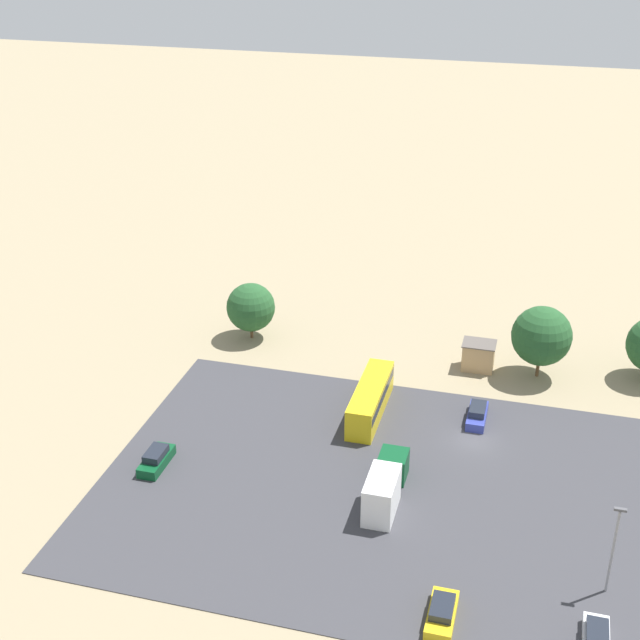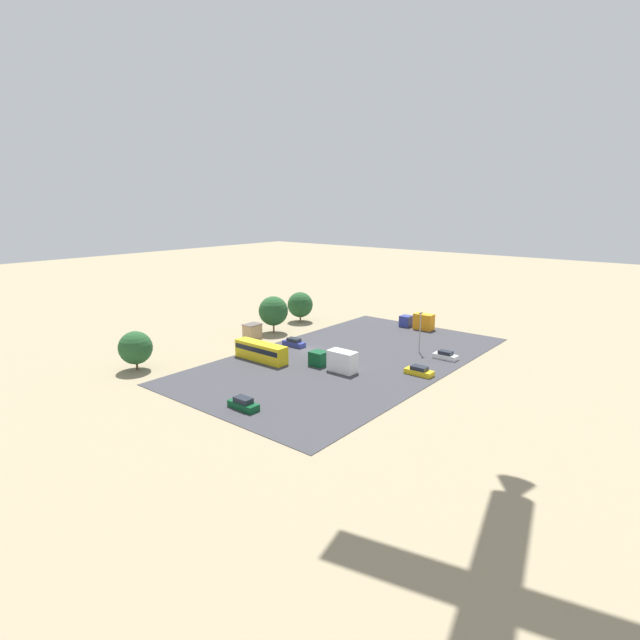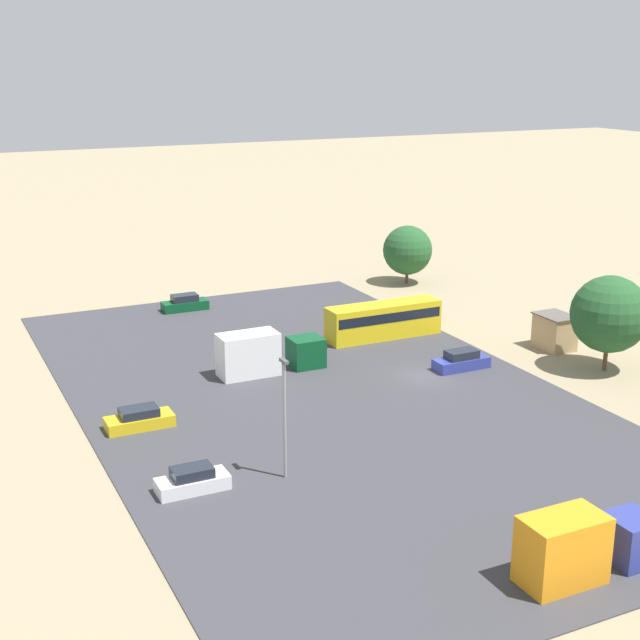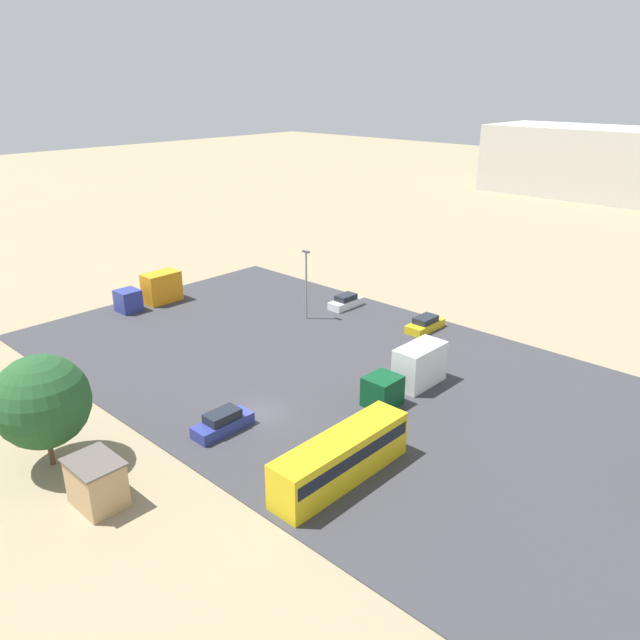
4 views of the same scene
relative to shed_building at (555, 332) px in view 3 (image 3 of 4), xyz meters
name	(u,v)px [view 3 (image 3 of 4)]	position (x,y,z in m)	size (l,w,h in m)	color
ground_plane	(425,377)	(-1.24, 14.26, -1.57)	(400.00, 400.00, 0.00)	gray
parking_lot_surface	(319,395)	(-1.24, 23.83, -1.53)	(62.90, 35.38, 0.08)	#38383D
shed_building	(555,332)	(0.00, 0.00, 0.00)	(3.57, 2.76, 3.13)	tan
bus	(383,319)	(9.32, 12.16, 0.23)	(2.61, 10.95, 3.20)	gold
parked_car_0	(139,419)	(-1.57, 37.86, -0.88)	(1.94, 4.69, 1.47)	gold
parked_car_1	(185,304)	(26.10, 25.91, -0.81)	(1.83, 4.64, 1.64)	#0C4723
parked_car_2	(461,361)	(-1.10, 10.63, -0.82)	(1.78, 4.75, 1.62)	navy
parked_car_3	(192,481)	(-12.23, 37.43, -0.87)	(1.78, 4.33, 1.50)	silver
parked_truck_0	(582,546)	(-29.33, 22.80, 0.12)	(2.43, 7.77, 3.52)	navy
parked_truck_1	(265,354)	(5.09, 25.66, 0.13)	(2.46, 8.92, 3.54)	#0C4723
tree_apron_mid	(408,250)	(26.17, -0.49, 2.31)	(5.60, 5.60, 6.69)	brown
tree_apron_far	(610,314)	(-6.35, -0.03, 3.26)	(6.35, 6.35, 8.01)	brown
light_pole_lot_centre	(285,413)	(-13.01, 31.73, 2.76)	(0.90, 0.28, 7.66)	gray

